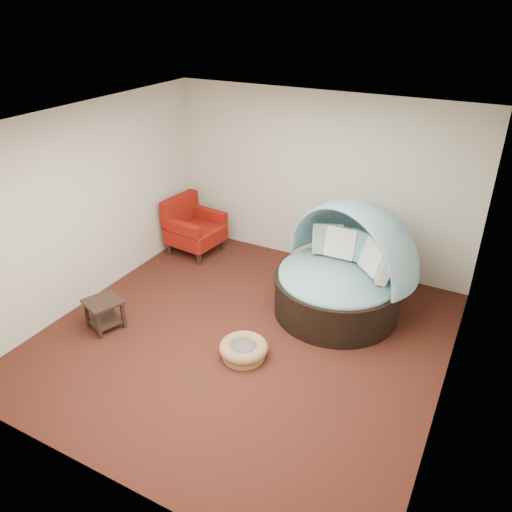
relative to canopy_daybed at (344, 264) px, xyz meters
The scene contains 10 objects.
floor 1.70m from the canopy_daybed, 126.42° to the right, with size 5.00×5.00×0.00m, color #431E13.
wall_back 1.69m from the canopy_daybed, 125.55° to the left, with size 5.00×5.00×0.00m, color beige.
wall_front 3.89m from the canopy_daybed, 103.67° to the right, with size 5.00×5.00×0.00m, color beige.
wall_left 3.68m from the canopy_daybed, 160.15° to the right, with size 5.00×5.00×0.00m, color beige.
wall_right 2.12m from the canopy_daybed, 37.68° to the right, with size 5.00×5.00×0.00m, color beige.
ceiling 2.56m from the canopy_daybed, 126.42° to the right, with size 5.00×5.00×0.00m, color white.
canopy_daybed is the anchor object (origin of this frame).
pet_basket 1.85m from the canopy_daybed, 114.32° to the right, with size 0.66×0.66×0.21m.
red_armchair 2.98m from the canopy_daybed, 169.20° to the left, with size 0.92×0.92×0.98m.
side_table 3.32m from the canopy_daybed, 144.46° to the right, with size 0.57×0.57×0.43m.
Camera 1 is at (2.66, -4.66, 4.05)m, focal length 35.00 mm.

